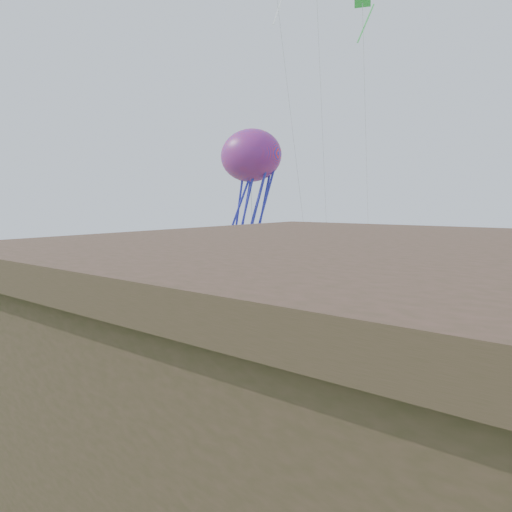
{
  "coord_description": "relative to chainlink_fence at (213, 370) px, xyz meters",
  "views": [
    {
      "loc": [
        13.48,
        -8.43,
        8.05
      ],
      "look_at": [
        0.91,
        8.0,
        5.57
      ],
      "focal_mm": 32.0,
      "sensor_mm": 36.0,
      "label": 1
    }
  ],
  "objects": [
    {
      "name": "sand_beach",
      "position": [
        0.0,
        16.0,
        -0.55
      ],
      "size": [
        72.0,
        20.0,
        0.02
      ],
      "primitive_type": "cube",
      "color": "tan",
      "rests_on": "ground"
    },
    {
      "name": "octopus_kite",
      "position": [
        -3.32,
        7.01,
        8.18
      ],
      "size": [
        4.06,
        3.09,
        7.76
      ],
      "primitive_type": null,
      "rotation": [
        0.0,
        0.0,
        0.12
      ],
      "color": "#FF2928"
    },
    {
      "name": "ocean",
      "position": [
        0.0,
        60.0,
        -0.55
      ],
      "size": [
        160.0,
        68.0,
        0.02
      ],
      "primitive_type": "cube",
      "color": "slate",
      "rests_on": "ground"
    },
    {
      "name": "chainlink_fence",
      "position": [
        0.0,
        0.0,
        0.0
      ],
      "size": [
        36.2,
        0.2,
        1.25
      ],
      "primitive_type": null,
      "color": "brown",
      "rests_on": "ground"
    },
    {
      "name": "kite_green",
      "position": [
        0.46,
        13.54,
        19.32
      ],
      "size": [
        1.82,
        2.21,
        3.0
      ],
      "primitive_type": null,
      "rotation": [
        0.44,
        0.0,
        0.37
      ],
      "color": "green"
    },
    {
      "name": "ground",
      "position": [
        0.0,
        -6.0,
        -0.55
      ],
      "size": [
        160.0,
        160.0,
        0.0
      ],
      "primitive_type": "plane",
      "color": "#316221",
      "rests_on": "ground"
    },
    {
      "name": "picnic_table",
      "position": [
        4.97,
        -5.43,
        -0.13
      ],
      "size": [
        1.99,
        1.51,
        0.84
      ],
      "primitive_type": null,
      "rotation": [
        0.0,
        0.0,
        -0.01
      ],
      "color": "brown",
      "rests_on": "ground"
    }
  ]
}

